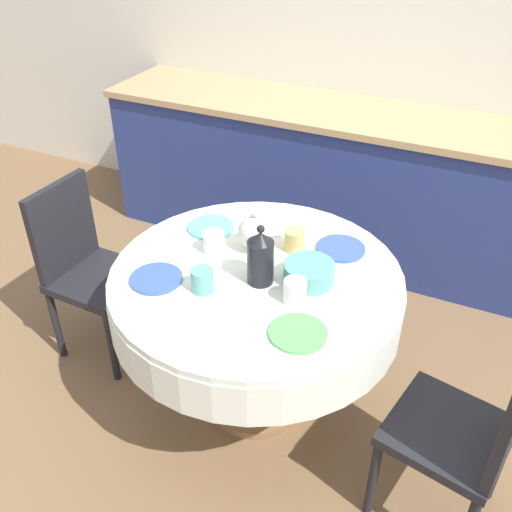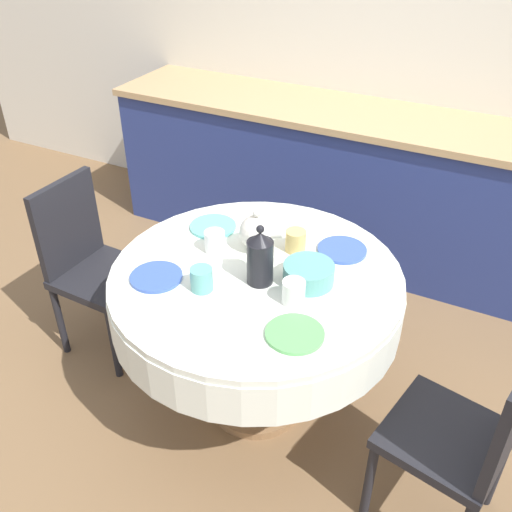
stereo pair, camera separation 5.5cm
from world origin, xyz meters
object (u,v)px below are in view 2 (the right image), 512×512
(teapot, at_px, (257,232))
(coffee_carafe, at_px, (260,258))
(chair_left, at_px, (470,435))
(chair_right, at_px, (90,260))

(teapot, bearing_deg, coffee_carafe, -59.80)
(chair_left, xyz_separation_m, coffee_carafe, (-0.87, 0.15, 0.36))
(chair_left, height_order, chair_right, same)
(chair_left, distance_m, chair_right, 1.86)
(chair_right, relative_size, teapot, 4.52)
(teapot, bearing_deg, chair_right, -172.10)
(chair_left, xyz_separation_m, teapot, (-0.99, 0.34, 0.34))
(chair_left, height_order, coffee_carafe, coffee_carafe)
(chair_left, relative_size, teapot, 4.52)
(chair_right, distance_m, coffee_carafe, 1.04)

